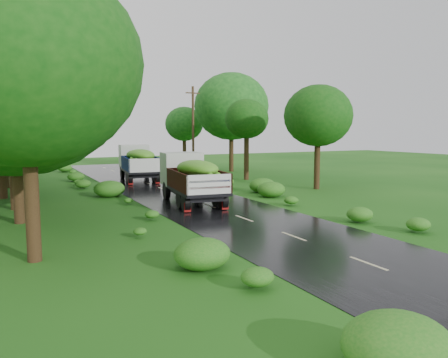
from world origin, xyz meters
TOP-DOWN VIEW (x-y plane):
  - ground at (0.00, 0.00)m, footprint 120.00×120.00m
  - road at (0.00, 5.00)m, footprint 6.50×80.00m
  - road_lines at (0.00, 6.00)m, footprint 0.12×69.60m
  - truck_near at (-0.48, 13.55)m, footprint 3.20×7.03m
  - truck_far at (-0.06, 26.14)m, footprint 3.33×7.29m
  - utility_pole at (5.95, 28.26)m, footprint 1.46×0.25m
  - trees_left at (-10.07, 21.49)m, footprint 5.62×36.08m
  - trees_right at (9.79, 26.52)m, footprint 5.97×24.41m
  - shrubs at (0.00, 14.00)m, footprint 11.90×44.00m

SIDE VIEW (x-z plane):
  - ground at x=0.00m, z-range 0.00..0.00m
  - road at x=0.00m, z-range 0.00..0.02m
  - road_lines at x=0.00m, z-range 0.02..0.02m
  - shrubs at x=0.00m, z-range 0.00..0.70m
  - truck_near at x=-0.48m, z-range 0.19..3.04m
  - truck_far at x=-0.06m, z-range 0.19..3.15m
  - utility_pole at x=5.95m, z-range 0.12..8.44m
  - trees_right at x=9.79m, z-range 1.51..9.91m
  - trees_left at x=-10.07m, z-range 1.71..11.72m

